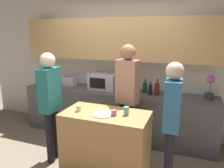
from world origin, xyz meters
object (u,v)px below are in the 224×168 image
object	(u,v)px
bottle_2	(145,88)
person_center	(50,99)
bottle_0	(132,87)
bottle_1	(137,88)
toaster	(69,81)
bottle_4	(157,89)
cup_2	(126,111)
potted_plant	(210,87)
cup_0	(79,108)
bottle_3	(150,90)
plate_on_island	(103,115)
microwave	(104,81)
cup_1	(114,113)
person_left	(127,90)
person_right	(172,115)

from	to	relation	value
bottle_2	person_center	bearing A→B (deg)	-134.30
bottle_0	bottle_1	world-z (taller)	bottle_0
bottle_2	toaster	bearing A→B (deg)	179.70
bottle_4	cup_2	distance (m)	1.10
toaster	bottle_0	xyz separation A→B (m)	(1.34, -0.06, 0.02)
potted_plant	cup_2	bearing A→B (deg)	-132.90
potted_plant	cup_0	xyz separation A→B (m)	(-1.72, -1.24, -0.16)
potted_plant	bottle_3	size ratio (longest dim) A/B	1.66
plate_on_island	potted_plant	bearing A→B (deg)	42.69
microwave	bottle_1	world-z (taller)	microwave
microwave	person_center	xyz separation A→B (m)	(-0.36, -1.19, -0.04)
plate_on_island	cup_2	bearing A→B (deg)	20.34
bottle_2	cup_0	bearing A→B (deg)	-118.30
bottle_1	cup_1	xyz separation A→B (m)	(-0.02, -1.13, -0.06)
bottle_0	cup_1	size ratio (longest dim) A/B	3.70
bottle_0	cup_2	size ratio (longest dim) A/B	2.43
bottle_4	bottle_3	bearing A→B (deg)	-165.13
cup_2	plate_on_island	bearing A→B (deg)	-159.66
cup_2	person_left	distance (m)	0.58
cup_1	bottle_3	bearing A→B (deg)	76.70
bottle_0	plate_on_island	size ratio (longest dim) A/B	1.10
microwave	cup_0	size ratio (longest dim) A/B	5.93
bottle_1	person_center	distance (m)	1.52
plate_on_island	cup_1	size ratio (longest dim) A/B	3.37
cup_1	plate_on_island	bearing A→B (deg)	-165.33
bottle_4	person_center	xyz separation A→B (m)	(-1.38, -1.13, 0.00)
person_right	microwave	bearing A→B (deg)	48.80
microwave	person_right	world-z (taller)	person_right
plate_on_island	person_center	xyz separation A→B (m)	(-0.86, 0.05, 0.11)
microwave	cup_1	size ratio (longest dim) A/B	6.73
toaster	cup_1	xyz separation A→B (m)	(1.42, -1.21, -0.05)
bottle_1	plate_on_island	distance (m)	1.19
bottle_2	person_left	distance (m)	0.62
potted_plant	person_left	xyz separation A→B (m)	(-1.21, -0.60, -0.01)
toaster	bottle_4	bearing A→B (deg)	-2.11
bottle_0	cup_0	distance (m)	1.26
microwave	person_right	size ratio (longest dim) A/B	0.32
bottle_0	cup_0	xyz separation A→B (m)	(-0.44, -1.18, -0.07)
microwave	person_center	world-z (taller)	person_center
toaster	cup_1	bearing A→B (deg)	-40.54
bottle_3	cup_2	bearing A→B (deg)	-96.20
bottle_0	person_right	world-z (taller)	person_right
bottle_4	person_right	xyz separation A→B (m)	(0.36, -1.07, -0.03)
bottle_3	cup_1	world-z (taller)	bottle_3
toaster	plate_on_island	distance (m)	1.79
bottle_0	bottle_3	size ratio (longest dim) A/B	1.20
bottle_2	person_left	xyz separation A→B (m)	(-0.15, -0.59, 0.09)
plate_on_island	cup_0	distance (m)	0.37
bottle_2	cup_1	size ratio (longest dim) A/B	3.34
toaster	cup_1	world-z (taller)	toaster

